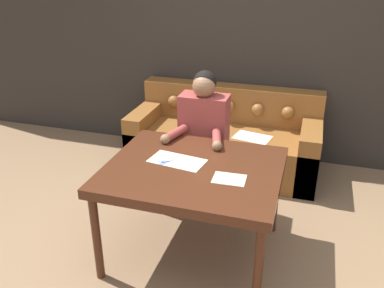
{
  "coord_description": "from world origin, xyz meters",
  "views": [
    {
      "loc": [
        0.66,
        -2.33,
        2.09
      ],
      "look_at": [
        -0.14,
        0.26,
        0.85
      ],
      "focal_mm": 38.0,
      "sensor_mm": 36.0,
      "label": 1
    }
  ],
  "objects": [
    {
      "name": "dining_table",
      "position": [
        -0.08,
        0.1,
        0.67
      ],
      "size": [
        1.23,
        1.04,
        0.75
      ],
      "color": "#472314",
      "rests_on": "ground_plane"
    },
    {
      "name": "wall_back",
      "position": [
        0.0,
        2.01,
        1.3
      ],
      "size": [
        8.0,
        0.06,
        2.6
      ],
      "color": "#2D2823",
      "rests_on": "ground_plane"
    },
    {
      "name": "scissors",
      "position": [
        -0.28,
        0.11,
        0.75
      ],
      "size": [
        0.17,
        0.16,
        0.01
      ],
      "color": "silver",
      "rests_on": "dining_table"
    },
    {
      "name": "person",
      "position": [
        -0.2,
        0.79,
        0.63
      ],
      "size": [
        0.5,
        0.57,
        1.25
      ],
      "color": "#33281E",
      "rests_on": "ground_plane"
    },
    {
      "name": "pattern_paper_offcut",
      "position": [
        0.2,
        0.0,
        0.75
      ],
      "size": [
        0.23,
        0.17,
        0.0
      ],
      "color": "beige",
      "rests_on": "dining_table"
    },
    {
      "name": "pattern_paper_main",
      "position": [
        -0.22,
        0.15,
        0.75
      ],
      "size": [
        0.43,
        0.27,
        0.0
      ],
      "color": "beige",
      "rests_on": "dining_table"
    },
    {
      "name": "ground_plane",
      "position": [
        0.0,
        0.0,
        0.0
      ],
      "size": [
        16.0,
        16.0,
        0.0
      ],
      "primitive_type": "plane",
      "color": "#846647"
    },
    {
      "name": "couch",
      "position": [
        -0.18,
        1.59,
        0.3
      ],
      "size": [
        1.96,
        0.85,
        0.83
      ],
      "color": "brown",
      "rests_on": "ground_plane"
    }
  ]
}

